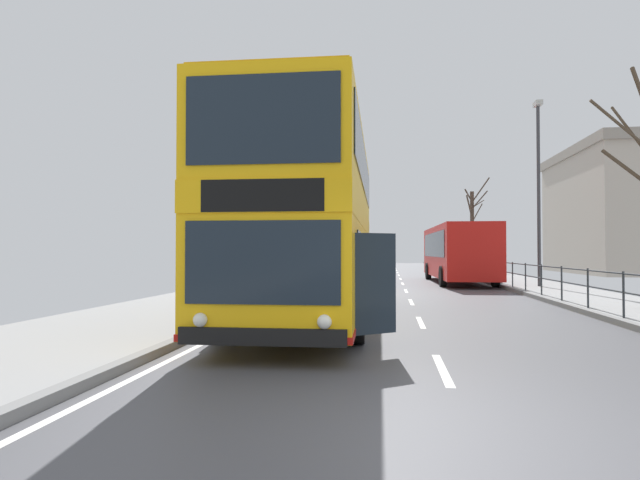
{
  "coord_description": "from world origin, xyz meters",
  "views": [
    {
      "loc": [
        -0.74,
        -4.76,
        1.61
      ],
      "look_at": [
        -2.03,
        5.25,
        1.84
      ],
      "focal_mm": 29.4,
      "sensor_mm": 36.0,
      "label": 1
    }
  ],
  "objects": [
    {
      "name": "ground",
      "position": [
        -0.72,
        -0.0,
        0.04
      ],
      "size": [
        15.8,
        140.0,
        0.2
      ],
      "color": "#4A4A4F"
    },
    {
      "name": "double_decker_bus_main",
      "position": [
        -2.52,
        7.65,
        2.28
      ],
      "size": [
        3.3,
        11.0,
        4.34
      ],
      "color": "#F4B20F",
      "rests_on": "ground"
    },
    {
      "name": "background_bus_far_lane",
      "position": [
        2.85,
        23.14,
        1.6
      ],
      "size": [
        2.81,
        10.43,
        2.9
      ],
      "color": "red",
      "rests_on": "ground"
    },
    {
      "name": "pedestrian_railing_far_kerb",
      "position": [
        4.45,
        11.8,
        0.84
      ],
      "size": [
        0.05,
        20.88,
        1.04
      ],
      "color": "#2D3338",
      "rests_on": "ground"
    },
    {
      "name": "street_lamp_far_side",
      "position": [
        5.67,
        18.55,
        4.71
      ],
      "size": [
        0.28,
        0.6,
        7.92
      ],
      "color": "#38383D",
      "rests_on": "ground"
    },
    {
      "name": "bare_tree_far_01",
      "position": [
        5.77,
        36.82,
        3.58
      ],
      "size": [
        2.01,
        3.29,
        7.23
      ],
      "color": "#423328",
      "rests_on": "ground"
    },
    {
      "name": "background_building_00",
      "position": [
        17.02,
        36.81,
        4.72
      ],
      "size": [
        8.74,
        13.93,
        9.39
      ],
      "color": "#B2A899",
      "rests_on": "ground"
    }
  ]
}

